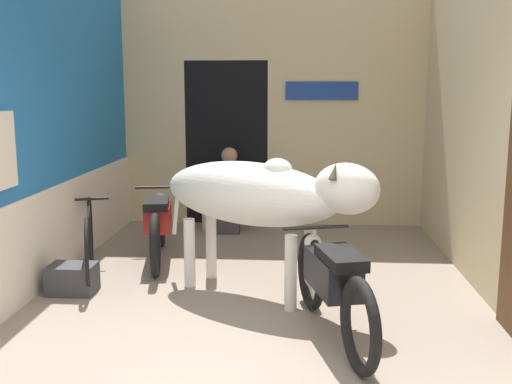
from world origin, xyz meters
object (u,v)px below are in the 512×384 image
(bicycle, at_px, (89,239))
(plastic_stool, at_px, (212,215))
(motorcycle_far, at_px, (158,222))
(shopkeeper_seated, at_px, (229,188))
(crate, at_px, (72,279))
(cow, at_px, (260,195))
(motorcycle_near, at_px, (332,282))

(bicycle, relative_size, plastic_stool, 4.26)
(motorcycle_far, relative_size, plastic_stool, 4.64)
(shopkeeper_seated, xyz_separation_m, crate, (-1.22, -2.57, -0.46))
(cow, xyz_separation_m, plastic_stool, (-0.84, 2.57, -0.75))
(shopkeeper_seated, xyz_separation_m, plastic_stool, (-0.25, 0.06, -0.39))
(cow, xyz_separation_m, motorcycle_far, (-1.23, 1.09, -0.53))
(cow, distance_m, motorcycle_near, 1.23)
(bicycle, height_order, crate, bicycle)
(plastic_stool, relative_size, crate, 0.92)
(motorcycle_near, xyz_separation_m, bicycle, (-2.47, 1.45, -0.07))
(cow, height_order, motorcycle_far, cow)
(motorcycle_near, bearing_deg, crate, 160.86)
(motorcycle_near, relative_size, bicycle, 1.10)
(shopkeeper_seated, relative_size, crate, 2.62)
(crate, bearing_deg, shopkeeper_seated, 64.66)
(crate, bearing_deg, cow, 2.14)
(bicycle, distance_m, plastic_stool, 2.27)
(motorcycle_near, relative_size, plastic_stool, 4.69)
(cow, height_order, crate, cow)
(shopkeeper_seated, height_order, plastic_stool, shopkeeper_seated)
(motorcycle_far, xyz_separation_m, shopkeeper_seated, (0.65, 1.42, 0.16))
(bicycle, xyz_separation_m, crate, (0.04, -0.61, -0.23))
(motorcycle_near, xyz_separation_m, motorcycle_far, (-1.86, 2.00, -0.01))
(shopkeeper_seated, distance_m, plastic_stool, 0.47)
(shopkeeper_seated, bearing_deg, crate, -115.34)
(motorcycle_far, xyz_separation_m, bicycle, (-0.61, -0.55, -0.07))
(motorcycle_far, distance_m, crate, 1.32)
(cow, bearing_deg, bicycle, 163.67)
(motorcycle_near, relative_size, crate, 4.29)
(cow, relative_size, motorcycle_far, 1.18)
(plastic_stool, height_order, crate, plastic_stool)
(motorcycle_far, height_order, bicycle, motorcycle_far)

